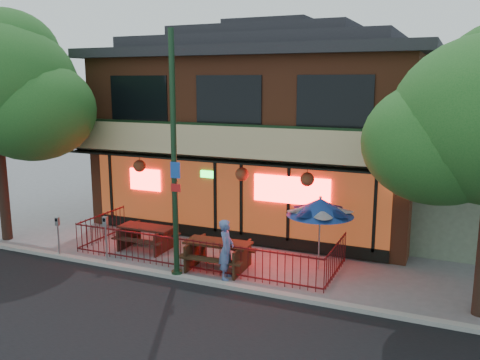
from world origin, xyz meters
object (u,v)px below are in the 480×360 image
object	(u,v)px
parking_meter_near	(106,232)
parking_meter_far	(58,230)
picnic_table_right	(218,251)
pedestrian	(226,249)
picnic_table_left	(147,234)
patio_umbrella	(320,207)
street_light	(174,171)

from	to	relation	value
parking_meter_near	parking_meter_far	xyz separation A→B (m)	(-1.84, -0.08, -0.13)
picnic_table_right	pedestrian	world-z (taller)	pedestrian
picnic_table_left	picnic_table_right	size ratio (longest dim) A/B	0.90
picnic_table_right	pedestrian	size ratio (longest dim) A/B	1.18
parking_meter_near	parking_meter_far	size ratio (longest dim) A/B	1.15
patio_umbrella	parking_meter_near	bearing A→B (deg)	-159.56
picnic_table_right	parking_meter_far	distance (m)	5.28
picnic_table_left	pedestrian	xyz separation A→B (m)	(3.60, -1.29, 0.35)
street_light	patio_umbrella	world-z (taller)	street_light
pedestrian	parking_meter_near	distance (m)	3.89
picnic_table_right	patio_umbrella	xyz separation A→B (m)	(2.80, 1.17, 1.38)
street_light	parking_meter_near	size ratio (longest dim) A/B	4.53
patio_umbrella	pedestrian	world-z (taller)	patio_umbrella
picnic_table_left	picnic_table_right	distance (m)	3.12
parking_meter_near	parking_meter_far	world-z (taller)	parking_meter_near
picnic_table_right	patio_umbrella	size ratio (longest dim) A/B	0.91
street_light	pedestrian	bearing A→B (deg)	20.38
street_light	parking_meter_far	size ratio (longest dim) A/B	5.19
patio_umbrella	pedestrian	bearing A→B (deg)	-141.71
picnic_table_left	patio_umbrella	xyz separation A→B (m)	(5.84, 0.48, 1.42)
parking_meter_far	picnic_table_left	bearing A→B (deg)	41.78
parking_meter_far	parking_meter_near	bearing A→B (deg)	2.49
street_light	picnic_table_left	distance (m)	3.89
street_light	picnic_table_right	xyz separation A→B (m)	(0.80, 1.10, -2.59)
pedestrian	parking_meter_far	distance (m)	5.72
parking_meter_near	parking_meter_far	bearing A→B (deg)	-177.51
street_light	picnic_table_left	size ratio (longest dim) A/B	3.74
patio_umbrella	parking_meter_far	xyz separation A→B (m)	(-7.94, -2.35, -1.03)
pedestrian	picnic_table_right	bearing A→B (deg)	30.95
picnic_table_left	street_light	bearing A→B (deg)	-38.66
street_light	picnic_table_right	bearing A→B (deg)	54.13
picnic_table_left	picnic_table_right	bearing A→B (deg)	-12.82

